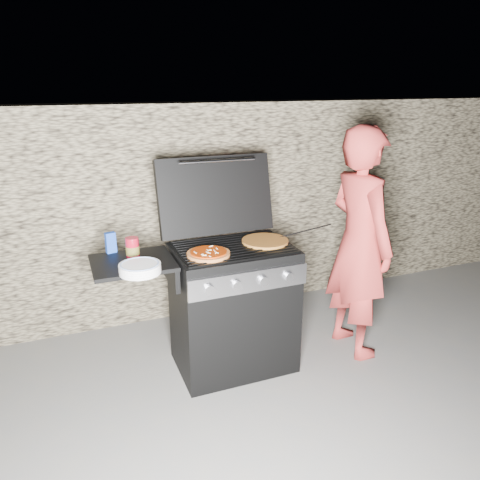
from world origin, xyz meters
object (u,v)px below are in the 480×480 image
object	(u,v)px
gas_grill	(199,313)
pizza_topped	(208,253)
person	(359,243)
sauce_jar	(132,247)

from	to	relation	value
gas_grill	pizza_topped	size ratio (longest dim) A/B	4.85
pizza_topped	person	size ratio (longest dim) A/B	0.16
gas_grill	person	distance (m)	1.26
pizza_topped	sauce_jar	world-z (taller)	sauce_jar
gas_grill	sauce_jar	size ratio (longest dim) A/B	10.39
gas_grill	person	world-z (taller)	person
person	pizza_topped	bearing A→B (deg)	87.22
sauce_jar	person	world-z (taller)	person
pizza_topped	sauce_jar	distance (m)	0.48
gas_grill	person	size ratio (longest dim) A/B	0.79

